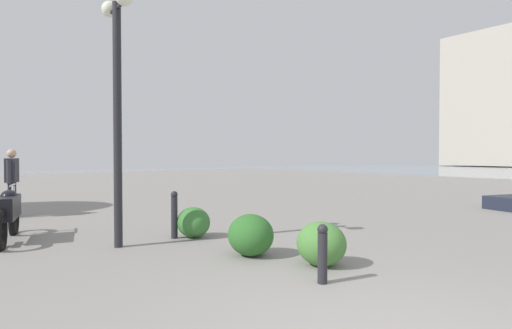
{
  "coord_description": "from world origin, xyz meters",
  "views": [
    {
      "loc": [
        -1.98,
        2.91,
        1.57
      ],
      "look_at": [
        7.56,
        -4.36,
        1.29
      ],
      "focal_mm": 29.21,
      "sensor_mm": 36.0,
      "label": 1
    }
  ],
  "objects_px": {
    "lamppost": "(117,81)",
    "pedestrian": "(12,178)",
    "motorcycle": "(7,214)",
    "bollard_mid": "(174,214)",
    "bollard_near": "(323,252)"
  },
  "relations": [
    {
      "from": "pedestrian",
      "to": "bollard_mid",
      "type": "height_order",
      "value": "pedestrian"
    },
    {
      "from": "motorcycle",
      "to": "bollard_near",
      "type": "distance_m",
      "value": 5.87
    },
    {
      "from": "motorcycle",
      "to": "bollard_near",
      "type": "height_order",
      "value": "motorcycle"
    },
    {
      "from": "bollard_near",
      "to": "bollard_mid",
      "type": "relative_size",
      "value": 0.82
    },
    {
      "from": "lamppost",
      "to": "bollard_mid",
      "type": "height_order",
      "value": "lamppost"
    },
    {
      "from": "bollard_near",
      "to": "bollard_mid",
      "type": "xyz_separation_m",
      "value": [
        3.6,
        0.21,
        0.08
      ]
    },
    {
      "from": "pedestrian",
      "to": "bollard_near",
      "type": "relative_size",
      "value": 2.35
    },
    {
      "from": "lamppost",
      "to": "pedestrian",
      "type": "distance_m",
      "value": 5.35
    },
    {
      "from": "pedestrian",
      "to": "bollard_near",
      "type": "height_order",
      "value": "pedestrian"
    },
    {
      "from": "motorcycle",
      "to": "pedestrian",
      "type": "bearing_deg",
      "value": -8.17
    },
    {
      "from": "motorcycle",
      "to": "bollard_mid",
      "type": "height_order",
      "value": "motorcycle"
    },
    {
      "from": "pedestrian",
      "to": "bollard_mid",
      "type": "bearing_deg",
      "value": -156.87
    },
    {
      "from": "bollard_near",
      "to": "bollard_mid",
      "type": "height_order",
      "value": "bollard_mid"
    },
    {
      "from": "lamppost",
      "to": "bollard_mid",
      "type": "distance_m",
      "value": 2.59
    },
    {
      "from": "bollard_near",
      "to": "bollard_mid",
      "type": "bearing_deg",
      "value": 3.28
    }
  ]
}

